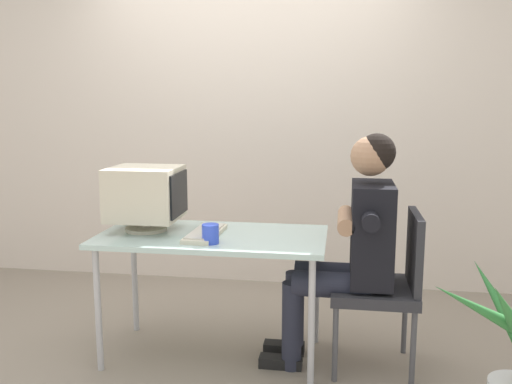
{
  "coord_description": "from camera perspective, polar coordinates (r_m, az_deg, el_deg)",
  "views": [
    {
      "loc": [
        0.71,
        -2.95,
        1.49
      ],
      "look_at": [
        0.25,
        0.0,
        0.98
      ],
      "focal_mm": 38.63,
      "sensor_mm": 36.0,
      "label": 1
    }
  ],
  "objects": [
    {
      "name": "office_chair",
      "position": [
        3.13,
        13.35,
        -8.91
      ],
      "size": [
        0.46,
        0.46,
        0.89
      ],
      "color": "#4C4C51",
      "rests_on": "ground_plane"
    },
    {
      "name": "keyboard",
      "position": [
        3.1,
        -5.29,
        -4.27
      ],
      "size": [
        0.17,
        0.42,
        0.03
      ],
      "color": "beige",
      "rests_on": "desk"
    },
    {
      "name": "desk_mug",
      "position": [
        2.93,
        -4.73,
        -4.33
      ],
      "size": [
        0.09,
        0.1,
        0.1
      ],
      "color": "blue",
      "rests_on": "desk"
    },
    {
      "name": "desk",
      "position": [
        3.15,
        -4.52,
        -5.48
      ],
      "size": [
        1.28,
        0.66,
        0.73
      ],
      "color": "#B7B7BC",
      "rests_on": "ground_plane"
    },
    {
      "name": "ground_plane",
      "position": [
        3.38,
        -4.37,
        -16.47
      ],
      "size": [
        12.0,
        12.0,
        0.0
      ],
      "primitive_type": "plane",
      "color": "gray"
    },
    {
      "name": "crt_monitor",
      "position": [
        3.24,
        -11.34,
        -0.22
      ],
      "size": [
        0.4,
        0.36,
        0.37
      ],
      "color": "beige",
      "rests_on": "desk"
    },
    {
      "name": "wall_back",
      "position": [
        4.37,
        3.54,
        9.81
      ],
      "size": [
        8.0,
        0.1,
        3.0
      ],
      "primitive_type": "cube",
      "color": "beige",
      "rests_on": "ground_plane"
    },
    {
      "name": "person_seated",
      "position": [
        3.06,
        9.93,
        -4.97
      ],
      "size": [
        0.71,
        0.59,
        1.31
      ],
      "color": "black",
      "rests_on": "ground_plane"
    }
  ]
}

